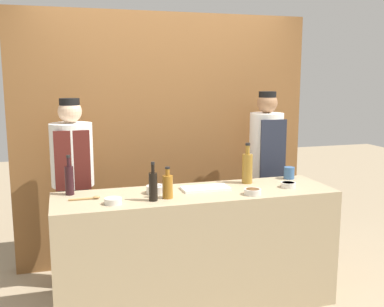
{
  "coord_description": "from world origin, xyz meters",
  "views": [
    {
      "loc": [
        -0.98,
        -3.19,
        1.81
      ],
      "look_at": [
        0.0,
        0.12,
        1.21
      ],
      "focal_mm": 42.0,
      "sensor_mm": 36.0,
      "label": 1
    }
  ],
  "objects_px": {
    "bottle_amber": "(168,186)",
    "bottle_soy": "(153,186)",
    "sauce_bowl_green": "(113,201)",
    "chef_right": "(265,171)",
    "sauce_bowl_purple": "(156,189)",
    "cutting_board": "(205,188)",
    "sauce_bowl_red": "(288,185)",
    "bottle_vinegar": "(247,167)",
    "chef_left": "(73,187)",
    "bottle_wine": "(69,179)",
    "wooden_spoon": "(88,198)",
    "cup_blue": "(289,173)",
    "sauce_bowl_brown": "(253,191)"
  },
  "relations": [
    {
      "from": "cup_blue",
      "to": "wooden_spoon",
      "type": "distance_m",
      "value": 1.72
    },
    {
      "from": "cutting_board",
      "to": "bottle_wine",
      "type": "xyz_separation_m",
      "value": [
        -1.02,
        0.14,
        0.11
      ]
    },
    {
      "from": "sauce_bowl_green",
      "to": "bottle_vinegar",
      "type": "relative_size",
      "value": 0.36
    },
    {
      "from": "sauce_bowl_purple",
      "to": "chef_left",
      "type": "height_order",
      "value": "chef_left"
    },
    {
      "from": "chef_right",
      "to": "wooden_spoon",
      "type": "bearing_deg",
      "value": -159.47
    },
    {
      "from": "bottle_vinegar",
      "to": "bottle_wine",
      "type": "xyz_separation_m",
      "value": [
        -1.42,
        0.03,
        -0.01
      ]
    },
    {
      "from": "sauce_bowl_red",
      "to": "chef_left",
      "type": "distance_m",
      "value": 1.8
    },
    {
      "from": "sauce_bowl_purple",
      "to": "chef_right",
      "type": "distance_m",
      "value": 1.34
    },
    {
      "from": "bottle_vinegar",
      "to": "chef_left",
      "type": "distance_m",
      "value": 1.48
    },
    {
      "from": "sauce_bowl_brown",
      "to": "bottle_vinegar",
      "type": "distance_m",
      "value": 0.38
    },
    {
      "from": "bottle_amber",
      "to": "sauce_bowl_green",
      "type": "bearing_deg",
      "value": -173.68
    },
    {
      "from": "cup_blue",
      "to": "sauce_bowl_red",
      "type": "bearing_deg",
      "value": -119.59
    },
    {
      "from": "sauce_bowl_green",
      "to": "bottle_wine",
      "type": "xyz_separation_m",
      "value": [
        -0.28,
        0.34,
        0.09
      ]
    },
    {
      "from": "sauce_bowl_red",
      "to": "chef_left",
      "type": "height_order",
      "value": "chef_left"
    },
    {
      "from": "bottle_amber",
      "to": "bottle_soy",
      "type": "xyz_separation_m",
      "value": [
        -0.11,
        -0.04,
        0.02
      ]
    },
    {
      "from": "sauce_bowl_brown",
      "to": "cutting_board",
      "type": "bearing_deg",
      "value": 139.7
    },
    {
      "from": "bottle_amber",
      "to": "wooden_spoon",
      "type": "xyz_separation_m",
      "value": [
        -0.56,
        0.12,
        -0.08
      ]
    },
    {
      "from": "bottle_wine",
      "to": "bottle_vinegar",
      "type": "bearing_deg",
      "value": -1.26
    },
    {
      "from": "bottle_soy",
      "to": "cutting_board",
      "type": "bearing_deg",
      "value": 23.73
    },
    {
      "from": "bottle_vinegar",
      "to": "wooden_spoon",
      "type": "xyz_separation_m",
      "value": [
        -1.3,
        -0.15,
        -0.12
      ]
    },
    {
      "from": "bottle_wine",
      "to": "chef_left",
      "type": "xyz_separation_m",
      "value": [
        0.04,
        0.46,
        -0.17
      ]
    },
    {
      "from": "chef_left",
      "to": "sauce_bowl_red",
      "type": "bearing_deg",
      "value": -23.78
    },
    {
      "from": "sauce_bowl_green",
      "to": "bottle_vinegar",
      "type": "bearing_deg",
      "value": 15.28
    },
    {
      "from": "sauce_bowl_brown",
      "to": "sauce_bowl_red",
      "type": "height_order",
      "value": "sauce_bowl_brown"
    },
    {
      "from": "sauce_bowl_green",
      "to": "chef_right",
      "type": "xyz_separation_m",
      "value": [
        1.55,
        0.81,
        -0.04
      ]
    },
    {
      "from": "cup_blue",
      "to": "chef_right",
      "type": "distance_m",
      "value": 0.46
    },
    {
      "from": "bottle_wine",
      "to": "chef_left",
      "type": "relative_size",
      "value": 0.18
    },
    {
      "from": "bottle_vinegar",
      "to": "chef_left",
      "type": "relative_size",
      "value": 0.21
    },
    {
      "from": "sauce_bowl_green",
      "to": "sauce_bowl_red",
      "type": "height_order",
      "value": "sauce_bowl_green"
    },
    {
      "from": "cutting_board",
      "to": "chef_left",
      "type": "height_order",
      "value": "chef_left"
    },
    {
      "from": "sauce_bowl_red",
      "to": "bottle_amber",
      "type": "height_order",
      "value": "bottle_amber"
    },
    {
      "from": "sauce_bowl_brown",
      "to": "cutting_board",
      "type": "height_order",
      "value": "sauce_bowl_brown"
    },
    {
      "from": "bottle_wine",
      "to": "bottle_soy",
      "type": "distance_m",
      "value": 0.66
    },
    {
      "from": "sauce_bowl_purple",
      "to": "bottle_vinegar",
      "type": "distance_m",
      "value": 0.81
    },
    {
      "from": "cutting_board",
      "to": "sauce_bowl_green",
      "type": "bearing_deg",
      "value": -164.5
    },
    {
      "from": "bottle_vinegar",
      "to": "chef_left",
      "type": "xyz_separation_m",
      "value": [
        -1.38,
        0.49,
        -0.18
      ]
    },
    {
      "from": "bottle_soy",
      "to": "cup_blue",
      "type": "relative_size",
      "value": 2.74
    },
    {
      "from": "sauce_bowl_purple",
      "to": "cutting_board",
      "type": "bearing_deg",
      "value": 0.71
    },
    {
      "from": "sauce_bowl_brown",
      "to": "chef_left",
      "type": "distance_m",
      "value": 1.53
    },
    {
      "from": "cup_blue",
      "to": "sauce_bowl_green",
      "type": "bearing_deg",
      "value": -167.1
    },
    {
      "from": "cup_blue",
      "to": "wooden_spoon",
      "type": "height_order",
      "value": "cup_blue"
    },
    {
      "from": "sauce_bowl_brown",
      "to": "chef_left",
      "type": "bearing_deg",
      "value": 146.43
    },
    {
      "from": "sauce_bowl_green",
      "to": "chef_right",
      "type": "relative_size",
      "value": 0.07
    },
    {
      "from": "sauce_bowl_brown",
      "to": "bottle_vinegar",
      "type": "height_order",
      "value": "bottle_vinegar"
    },
    {
      "from": "sauce_bowl_red",
      "to": "wooden_spoon",
      "type": "distance_m",
      "value": 1.56
    },
    {
      "from": "sauce_bowl_brown",
      "to": "bottle_amber",
      "type": "distance_m",
      "value": 0.64
    },
    {
      "from": "bottle_vinegar",
      "to": "chef_right",
      "type": "bearing_deg",
      "value": 50.54
    },
    {
      "from": "sauce_bowl_red",
      "to": "cutting_board",
      "type": "bearing_deg",
      "value": 169.36
    },
    {
      "from": "chef_left",
      "to": "cutting_board",
      "type": "bearing_deg",
      "value": -31.34
    },
    {
      "from": "bottle_amber",
      "to": "bottle_soy",
      "type": "relative_size",
      "value": 0.82
    }
  ]
}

